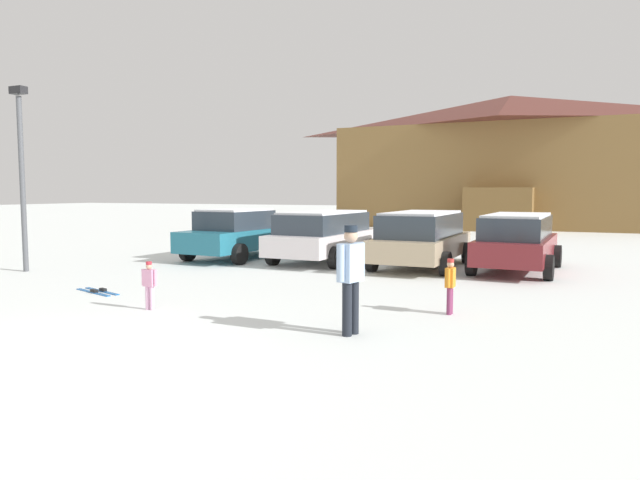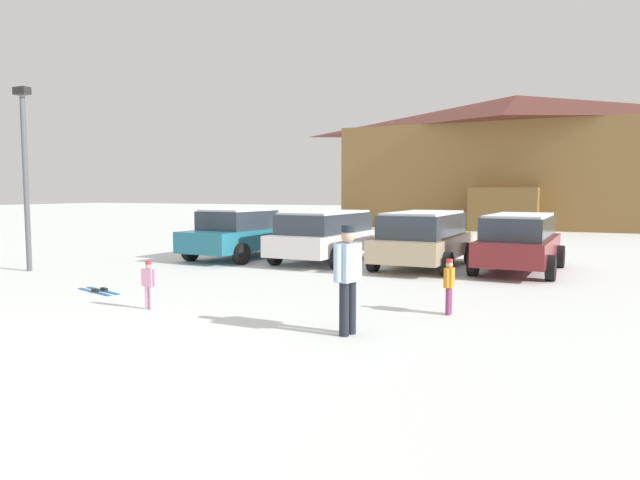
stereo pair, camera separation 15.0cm
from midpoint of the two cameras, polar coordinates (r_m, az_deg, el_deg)
ski_lodge at (r=38.33m, az=18.99°, el=7.54°), size 20.54×11.26×8.19m
parked_teal_hatchback at (r=18.72m, az=-7.70°, el=0.68°), size 2.41×4.60×1.62m
parked_white_suv at (r=17.67m, az=0.92°, el=0.59°), size 2.35×4.83×1.57m
parked_beige_suv at (r=16.54m, az=10.62°, el=0.27°), size 2.32×4.74×1.60m
parked_maroon_van at (r=16.36m, az=19.56°, el=-0.04°), size 2.26×4.53×1.57m
skier_child_in_pink_snowsuit at (r=10.97m, az=-16.37°, el=-4.08°), size 0.33×0.13×0.89m
skier_child_in_orange_jacket at (r=10.34m, az=13.19°, el=-4.24°), size 0.15×0.37×0.99m
skier_adult_in_blue_parka at (r=8.61m, az=3.30°, el=-3.35°), size 0.33×0.60×1.67m
pair_of_skis at (r=13.29m, az=-20.93°, el=-4.77°), size 1.37×0.69×0.08m
lamp_post at (r=17.43m, az=-27.17°, el=6.46°), size 0.44×0.24×4.96m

